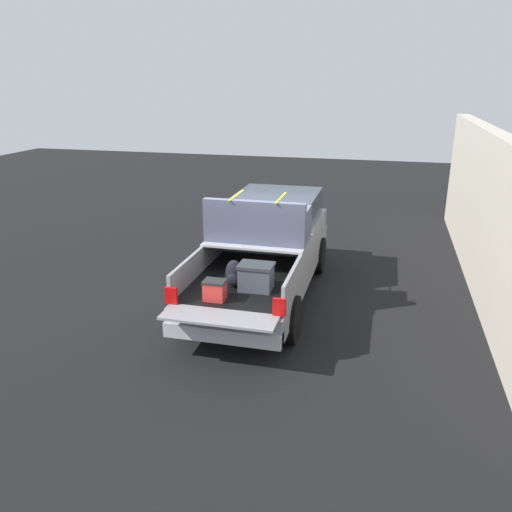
# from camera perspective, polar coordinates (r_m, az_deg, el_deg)

# --- Properties ---
(ground_plane) EXTENTS (40.00, 40.00, 0.00)m
(ground_plane) POSITION_cam_1_polar(r_m,az_deg,el_deg) (10.78, 0.79, -4.53)
(ground_plane) COLOR black
(pickup_truck) EXTENTS (6.05, 2.06, 2.23)m
(pickup_truck) POSITION_cam_1_polar(r_m,az_deg,el_deg) (10.79, 1.31, 1.05)
(pickup_truck) COLOR gray
(pickup_truck) RESTS_ON ground_plane
(building_facade) EXTENTS (11.94, 0.36, 3.30)m
(building_facade) POSITION_cam_1_polar(r_m,az_deg,el_deg) (11.74, 24.27, 4.24)
(building_facade) COLOR beige
(building_facade) RESTS_ON ground_plane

